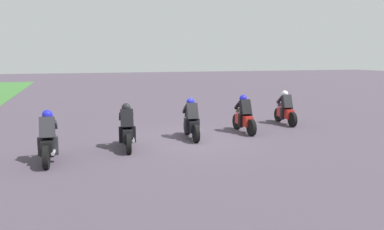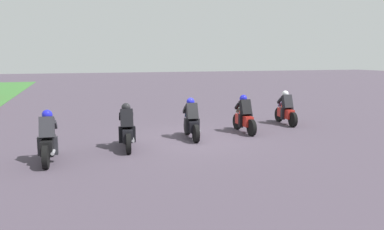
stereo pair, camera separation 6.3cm
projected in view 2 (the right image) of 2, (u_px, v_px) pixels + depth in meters
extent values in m
plane|color=#463C49|center=(192.00, 139.00, 13.85)|extent=(120.00, 120.00, 0.00)
cylinder|color=black|center=(279.00, 115.00, 17.53)|extent=(0.65, 0.20, 0.64)
cylinder|color=black|center=(293.00, 120.00, 16.17)|extent=(0.65, 0.20, 0.64)
cube|color=#B1231C|center=(286.00, 113.00, 16.82)|extent=(1.13, 0.43, 0.40)
ellipsoid|color=#B1231C|center=(285.00, 106.00, 16.87)|extent=(0.51, 0.35, 0.24)
cube|color=red|center=(291.00, 114.00, 16.33)|extent=(0.08, 0.17, 0.08)
cylinder|color=#A5A5AD|center=(292.00, 117.00, 16.54)|extent=(0.43, 0.14, 0.10)
cube|color=black|center=(287.00, 102.00, 16.65)|extent=(0.52, 0.45, 0.66)
sphere|color=silver|center=(285.00, 94.00, 16.81)|extent=(0.33, 0.33, 0.30)
cube|color=slate|center=(281.00, 104.00, 17.25)|extent=(0.18, 0.27, 0.23)
cube|color=black|center=(283.00, 114.00, 16.67)|extent=(0.19, 0.16, 0.52)
cube|color=black|center=(291.00, 113.00, 16.75)|extent=(0.19, 0.16, 0.52)
cube|color=black|center=(280.00, 101.00, 16.97)|extent=(0.39, 0.14, 0.31)
cube|color=black|center=(287.00, 100.00, 17.05)|extent=(0.39, 0.14, 0.31)
cylinder|color=black|center=(237.00, 122.00, 15.67)|extent=(0.64, 0.15, 0.64)
cylinder|color=black|center=(252.00, 128.00, 14.34)|extent=(0.64, 0.15, 0.64)
cube|color=#B1231C|center=(244.00, 120.00, 14.98)|extent=(1.11, 0.34, 0.40)
ellipsoid|color=#B1231C|center=(243.00, 112.00, 15.02)|extent=(0.49, 0.31, 0.24)
cube|color=red|center=(250.00, 122.00, 14.49)|extent=(0.06, 0.16, 0.08)
cylinder|color=#A5A5AD|center=(251.00, 125.00, 14.71)|extent=(0.42, 0.11, 0.10)
cube|color=black|center=(245.00, 108.00, 14.80)|extent=(0.49, 0.41, 0.66)
sphere|color=#1C1EC4|center=(243.00, 98.00, 14.96)|extent=(0.31, 0.31, 0.30)
cube|color=gray|center=(239.00, 110.00, 15.40)|extent=(0.16, 0.26, 0.23)
cube|color=black|center=(241.00, 121.00, 14.81)|extent=(0.18, 0.14, 0.52)
cube|color=black|center=(250.00, 120.00, 14.92)|extent=(0.18, 0.14, 0.52)
cube|color=black|center=(237.00, 106.00, 15.11)|extent=(0.39, 0.11, 0.31)
cube|color=black|center=(246.00, 106.00, 15.21)|extent=(0.39, 0.11, 0.31)
cylinder|color=black|center=(187.00, 127.00, 14.57)|extent=(0.65, 0.18, 0.64)
cylinder|color=black|center=(196.00, 134.00, 13.22)|extent=(0.65, 0.18, 0.64)
cube|color=black|center=(191.00, 125.00, 13.87)|extent=(1.12, 0.39, 0.40)
ellipsoid|color=black|center=(191.00, 117.00, 13.92)|extent=(0.50, 0.33, 0.24)
cube|color=red|center=(195.00, 127.00, 13.38)|extent=(0.07, 0.16, 0.08)
cylinder|color=#A5A5AD|center=(198.00, 130.00, 13.59)|extent=(0.43, 0.13, 0.10)
cube|color=black|center=(192.00, 112.00, 13.69)|extent=(0.51, 0.43, 0.66)
sphere|color=#1C1EC4|center=(191.00, 102.00, 13.85)|extent=(0.32, 0.32, 0.30)
cube|color=#3F5A8B|center=(188.00, 114.00, 14.30)|extent=(0.17, 0.27, 0.23)
cube|color=black|center=(187.00, 126.00, 13.71)|extent=(0.19, 0.15, 0.52)
cube|color=black|center=(197.00, 125.00, 13.80)|extent=(0.19, 0.15, 0.52)
cube|color=black|center=(185.00, 110.00, 14.01)|extent=(0.39, 0.13, 0.31)
cube|color=black|center=(194.00, 110.00, 14.10)|extent=(0.39, 0.13, 0.31)
cylinder|color=black|center=(126.00, 135.00, 13.03)|extent=(0.65, 0.19, 0.64)
cylinder|color=black|center=(128.00, 144.00, 11.68)|extent=(0.65, 0.19, 0.64)
cube|color=black|center=(127.00, 134.00, 12.33)|extent=(1.12, 0.40, 0.40)
ellipsoid|color=black|center=(127.00, 124.00, 12.38)|extent=(0.50, 0.34, 0.24)
cube|color=red|center=(128.00, 136.00, 11.83)|extent=(0.07, 0.16, 0.08)
cylinder|color=#A5A5AD|center=(133.00, 140.00, 12.05)|extent=(0.43, 0.13, 0.10)
cube|color=black|center=(127.00, 119.00, 12.15)|extent=(0.51, 0.44, 0.66)
sphere|color=black|center=(126.00, 107.00, 12.31)|extent=(0.32, 0.32, 0.30)
cube|color=teal|center=(126.00, 121.00, 12.76)|extent=(0.17, 0.27, 0.23)
cube|color=black|center=(121.00, 135.00, 12.17)|extent=(0.19, 0.15, 0.52)
cube|color=black|center=(133.00, 134.00, 12.26)|extent=(0.19, 0.15, 0.52)
cube|color=black|center=(121.00, 116.00, 12.47)|extent=(0.39, 0.13, 0.31)
cube|color=black|center=(131.00, 116.00, 12.55)|extent=(0.39, 0.13, 0.31)
cylinder|color=black|center=(51.00, 146.00, 11.45)|extent=(0.65, 0.18, 0.64)
cylinder|color=black|center=(46.00, 157.00, 10.11)|extent=(0.65, 0.18, 0.64)
cube|color=black|center=(48.00, 145.00, 10.75)|extent=(1.12, 0.38, 0.40)
ellipsoid|color=black|center=(48.00, 134.00, 10.80)|extent=(0.50, 0.33, 0.24)
cube|color=red|center=(46.00, 148.00, 10.26)|extent=(0.07, 0.16, 0.08)
cylinder|color=#A5A5AD|center=(53.00, 152.00, 10.48)|extent=(0.42, 0.12, 0.10)
cube|color=#26262B|center=(47.00, 128.00, 10.58)|extent=(0.51, 0.43, 0.66)
sphere|color=#1C1EC4|center=(47.00, 115.00, 10.74)|extent=(0.32, 0.32, 0.30)
cube|color=#3A6778|center=(50.00, 130.00, 11.18)|extent=(0.17, 0.27, 0.23)
cube|color=#26262B|center=(40.00, 146.00, 10.59)|extent=(0.19, 0.15, 0.52)
cube|color=#26262B|center=(55.00, 146.00, 10.69)|extent=(0.19, 0.15, 0.52)
cube|color=#26262B|center=(42.00, 125.00, 10.89)|extent=(0.39, 0.12, 0.31)
cube|color=#26262B|center=(55.00, 125.00, 10.98)|extent=(0.39, 0.12, 0.31)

